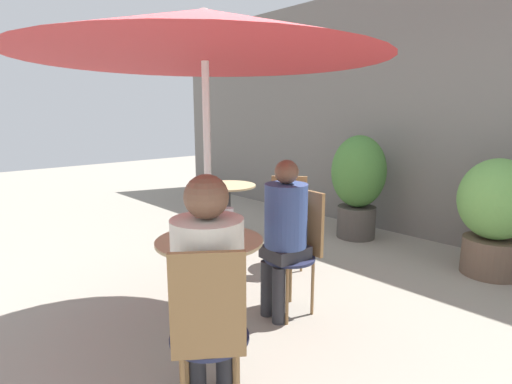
% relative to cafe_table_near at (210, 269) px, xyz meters
% --- Properties ---
extents(ground_plane, '(20.00, 20.00, 0.00)m').
position_rel_cafe_table_near_xyz_m(ground_plane, '(0.20, -0.12, -0.51)').
color(ground_plane, gray).
extents(storefront_wall, '(10.00, 0.06, 3.00)m').
position_rel_cafe_table_near_xyz_m(storefront_wall, '(0.20, 3.20, 0.99)').
color(storefront_wall, slate).
rests_on(storefront_wall, ground_plane).
extents(cafe_table_near, '(0.68, 0.68, 0.70)m').
position_rel_cafe_table_near_xyz_m(cafe_table_near, '(0.00, 0.00, 0.00)').
color(cafe_table_near, '#2D2D33').
rests_on(cafe_table_near, ground_plane).
extents(cafe_table_far, '(0.62, 0.62, 0.70)m').
position_rel_cafe_table_near_xyz_m(cafe_table_far, '(-1.43, 1.30, -0.02)').
color(cafe_table_far, '#2D2D33').
rests_on(cafe_table_far, ground_plane).
extents(bistro_chair_0, '(0.44, 0.43, 0.92)m').
position_rel_cafe_table_near_xyz_m(bistro_chair_0, '(0.61, -0.46, 0.04)').
color(bistro_chair_0, '#232847').
rests_on(bistro_chair_0, ground_plane).
extents(bistro_chair_1, '(0.38, 0.39, 0.92)m').
position_rel_cafe_table_near_xyz_m(bistro_chair_1, '(0.09, 0.76, 0.04)').
color(bistro_chair_1, '#232847').
rests_on(bistro_chair_1, ground_plane).
extents(bistro_chair_2, '(0.43, 0.44, 0.92)m').
position_rel_cafe_table_near_xyz_m(bistro_chair_2, '(-0.50, 1.29, 0.04)').
color(bistro_chair_2, '#232847').
rests_on(bistro_chair_2, ground_plane).
extents(seated_person_0, '(0.44, 0.43, 1.21)m').
position_rel_cafe_table_near_xyz_m(seated_person_0, '(0.49, -0.37, 0.21)').
color(seated_person_0, '#2D2D33').
rests_on(seated_person_0, ground_plane).
extents(seated_person_1, '(0.31, 0.33, 1.16)m').
position_rel_cafe_table_near_xyz_m(seated_person_1, '(0.07, 0.61, 0.19)').
color(seated_person_1, '#2D2D33').
rests_on(seated_person_1, ground_plane).
extents(beer_glass_0, '(0.06, 0.06, 0.16)m').
position_rel_cafe_table_near_xyz_m(beer_glass_0, '(-0.13, 0.00, 0.28)').
color(beer_glass_0, beige).
rests_on(beer_glass_0, cafe_table_near).
extents(beer_glass_1, '(0.06, 0.06, 0.18)m').
position_rel_cafe_table_near_xyz_m(beer_glass_1, '(0.01, -0.13, 0.29)').
color(beer_glass_1, '#DBC65B').
rests_on(beer_glass_1, cafe_table_near).
extents(beer_glass_2, '(0.06, 0.06, 0.20)m').
position_rel_cafe_table_near_xyz_m(beer_glass_2, '(0.07, 0.11, 0.30)').
color(beer_glass_2, silver).
rests_on(beer_glass_2, cafe_table_near).
extents(potted_plant_0, '(0.64, 0.64, 1.23)m').
position_rel_cafe_table_near_xyz_m(potted_plant_0, '(-0.64, 2.65, 0.18)').
color(potted_plant_0, '#47423D').
rests_on(potted_plant_0, ground_plane).
extents(potted_plant_1, '(0.66, 0.66, 1.09)m').
position_rel_cafe_table_near_xyz_m(potted_plant_1, '(0.86, 2.58, 0.10)').
color(potted_plant_1, brown).
rests_on(potted_plant_1, ground_plane).
extents(umbrella, '(2.10, 2.10, 2.06)m').
position_rel_cafe_table_near_xyz_m(umbrella, '(0.00, -0.00, 1.41)').
color(umbrella, silver).
rests_on(umbrella, ground_plane).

